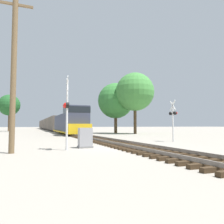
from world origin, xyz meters
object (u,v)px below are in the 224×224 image
object	(u,v)px
tree_mid_background	(116,101)
tree_deep_background	(9,105)
freight_train	(50,124)
utility_pole	(14,69)
crossing_signal_far	(173,116)
tree_far_right	(135,92)
relay_cabinet	(85,138)
crossing_signal_near	(67,108)

from	to	relation	value
tree_mid_background	tree_deep_background	bearing A→B (deg)	132.44
freight_train	utility_pole	bearing A→B (deg)	-96.69
freight_train	tree_deep_background	distance (m)	18.02
crossing_signal_far	tree_deep_background	distance (m)	45.74
freight_train	crossing_signal_far	xyz separation A→B (m)	(5.80, -55.98, 0.38)
utility_pole	tree_far_right	bearing A→B (deg)	49.92
freight_train	relay_cabinet	size ratio (longest dim) A/B	70.11
relay_cabinet	freight_train	bearing A→B (deg)	87.25
crossing_signal_far	relay_cabinet	bearing A→B (deg)	110.74
freight_train	crossing_signal_near	bearing A→B (deg)	-94.01
tree_far_right	tree_deep_background	size ratio (longest dim) A/B	1.17
crossing_signal_far	tree_deep_background	xyz separation A→B (m)	(-16.72, 42.38, 4.13)
crossing_signal_near	tree_far_right	distance (m)	25.90
tree_mid_background	tree_deep_background	size ratio (longest dim) A/B	1.03
crossing_signal_near	crossing_signal_far	bearing A→B (deg)	113.97
tree_mid_background	tree_deep_background	xyz separation A→B (m)	(-19.56, 21.39, 0.42)
freight_train	tree_mid_background	distance (m)	36.28
crossing_signal_far	tree_far_right	world-z (taller)	tree_far_right
relay_cabinet	tree_far_right	bearing A→B (deg)	55.53
crossing_signal_near	relay_cabinet	distance (m)	2.48
utility_pole	tree_mid_background	xyz separation A→B (m)	(15.66, 24.83, 1.59)
crossing_signal_near	relay_cabinet	size ratio (longest dim) A/B	3.36
relay_cabinet	tree_far_right	size ratio (longest dim) A/B	0.12
freight_train	tree_far_right	size ratio (longest dim) A/B	8.54
crossing_signal_near	tree_mid_background	xyz separation A→B (m)	(12.81, 24.38, 3.50)
freight_train	crossing_signal_near	size ratio (longest dim) A/B	20.89
tree_far_right	tree_deep_background	xyz separation A→B (m)	(-21.65, 25.11, -0.80)
tree_far_right	tree_mid_background	distance (m)	4.45
crossing_signal_near	relay_cabinet	xyz separation A→B (m)	(1.36, 0.92, -1.85)
tree_mid_background	tree_far_right	bearing A→B (deg)	-60.64
crossing_signal_near	tree_deep_background	world-z (taller)	tree_deep_background
tree_mid_background	utility_pole	bearing A→B (deg)	-122.24
freight_train	tree_mid_background	size ratio (longest dim) A/B	9.70
utility_pole	tree_deep_background	xyz separation A→B (m)	(-3.90, 46.22, 2.02)
tree_far_right	crossing_signal_near	bearing A→B (deg)	-125.82
relay_cabinet	tree_deep_background	world-z (taller)	tree_deep_background
tree_far_right	tree_deep_background	bearing A→B (deg)	130.77
crossing_signal_near	tree_deep_background	xyz separation A→B (m)	(-6.75, 45.76, 3.92)
crossing_signal_near	tree_mid_background	distance (m)	27.76
freight_train	tree_far_right	xyz separation A→B (m)	(10.74, -38.72, 5.32)
crossing_signal_far	tree_mid_background	xyz separation A→B (m)	(2.84, 20.99, 3.71)
tree_mid_background	freight_train	bearing A→B (deg)	103.87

